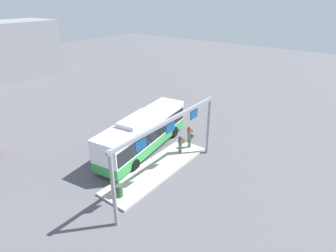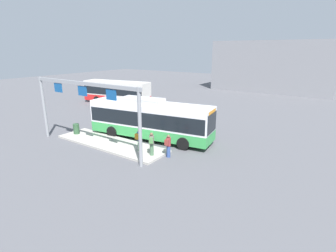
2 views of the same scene
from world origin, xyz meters
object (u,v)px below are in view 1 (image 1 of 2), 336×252
object	(u,v)px
trash_bin	(119,191)
person_boarding	(190,138)
person_waiting_mid	(189,134)
person_waiting_near	(181,143)
bus_main	(144,131)

from	to	relation	value
trash_bin	person_boarding	bearing A→B (deg)	-0.60
person_waiting_mid	trash_bin	bearing A→B (deg)	86.92
person_boarding	person_waiting_near	bearing A→B (deg)	52.87
person_waiting_near	person_waiting_mid	world-z (taller)	person_waiting_near
person_waiting_near	person_waiting_mid	bearing A→B (deg)	-75.00
person_waiting_mid	person_waiting_near	bearing A→B (deg)	97.25
bus_main	person_waiting_near	distance (m)	3.39
person_boarding	person_waiting_near	distance (m)	1.26
bus_main	trash_bin	xyz separation A→B (m)	(-5.95, -3.07, -1.20)
bus_main	person_boarding	bearing A→B (deg)	-59.04
bus_main	person_boarding	world-z (taller)	bus_main
person_boarding	person_waiting_near	size ratio (longest dim) A/B	1.00
person_waiting_near	trash_bin	distance (m)	7.31
person_waiting_mid	trash_bin	xyz separation A→B (m)	(-9.50, -0.59, -0.28)
person_waiting_near	person_waiting_mid	size ratio (longest dim) A/B	1.00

